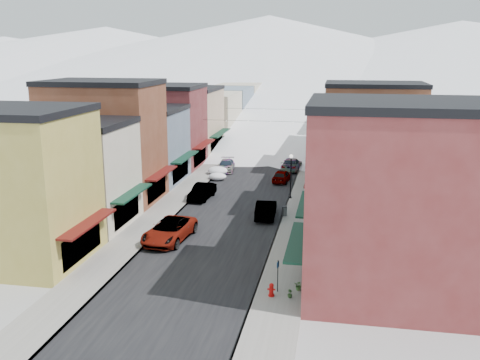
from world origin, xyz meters
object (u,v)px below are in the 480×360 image
at_px(trash_can, 284,211).
at_px(streetlamp_near, 291,171).
at_px(car_silver_sedan, 169,226).
at_px(car_dark_hatch, 202,192).
at_px(car_white_suv, 169,230).
at_px(car_green_sedan, 266,209).
at_px(fire_hydrant, 271,290).

xyz_separation_m(trash_can, streetlamp_near, (-0.00, 6.29, 2.51)).
relative_size(car_silver_sedan, car_dark_hatch, 0.88).
relative_size(car_white_suv, car_silver_sedan, 1.49).
xyz_separation_m(car_white_suv, car_green_sedan, (7.00, 7.76, -0.07)).
relative_size(car_green_sedan, fire_hydrant, 5.71).
height_order(car_white_suv, fire_hydrant, car_white_suv).
relative_size(car_green_sedan, streetlamp_near, 1.07).
distance_m(fire_hydrant, streetlamp_near, 23.60).
bearing_deg(car_dark_hatch, trash_can, -22.23).
relative_size(car_dark_hatch, streetlamp_near, 1.04).
xyz_separation_m(car_silver_sedan, car_green_sedan, (7.54, 6.24, 0.09)).
height_order(car_dark_hatch, car_green_sedan, car_green_sedan).
bearing_deg(fire_hydrant, car_green_sedan, 98.97).
bearing_deg(car_white_suv, trash_can, 48.65).
bearing_deg(car_green_sedan, car_dark_hatch, -37.32).
distance_m(car_green_sedan, trash_can, 1.76).
height_order(car_white_suv, car_dark_hatch, car_white_suv).
height_order(car_green_sedan, trash_can, car_green_sedan).
xyz_separation_m(car_dark_hatch, trash_can, (9.21, -4.69, -0.21)).
relative_size(car_white_suv, car_green_sedan, 1.28).
distance_m(fire_hydrant, trash_can, 17.18).
relative_size(car_dark_hatch, car_green_sedan, 0.98).
bearing_deg(car_white_suv, streetlamp_near, 64.43).
distance_m(car_silver_sedan, streetlamp_near, 16.07).
distance_m(car_silver_sedan, car_dark_hatch, 11.33).
bearing_deg(car_green_sedan, car_silver_sedan, 36.36).
distance_m(car_dark_hatch, fire_hydrant, 24.09).
bearing_deg(car_dark_hatch, fire_hydrant, -60.33).
relative_size(car_white_suv, streetlamp_near, 1.37).
bearing_deg(trash_can, streetlamp_near, 90.00).
distance_m(car_dark_hatch, streetlamp_near, 9.63).
bearing_deg(car_silver_sedan, car_white_suv, -76.39).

